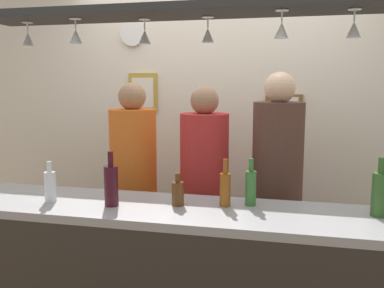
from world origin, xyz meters
The scene contains 21 objects.
back_wall centered at (0.00, 1.10, 1.30)m, with size 4.40×0.06×2.60m, color silver.
bar_counter centered at (0.00, -0.51, 0.69)m, with size 2.70×0.55×1.02m.
overhead_glass_rack centered at (0.00, -0.30, 2.05)m, with size 2.20×0.36×0.04m, color black.
hanging_wineglass_far_left centered at (-0.88, -0.27, 1.94)m, with size 0.07×0.07×0.13m.
hanging_wineglass_left centered at (-0.54, -0.34, 1.94)m, with size 0.07×0.07×0.13m.
hanging_wineglass_center_left centered at (-0.19, -0.23, 1.94)m, with size 0.07×0.07×0.13m.
hanging_wineglass_center centered at (0.16, -0.23, 1.94)m, with size 0.07×0.07×0.13m.
hanging_wineglass_center_right centered at (0.55, -0.36, 1.94)m, with size 0.07×0.07×0.13m.
hanging_wineglass_right centered at (0.88, -0.31, 1.94)m, with size 0.07×0.07×0.13m.
person_left_orange_shirt centered at (-0.50, 0.37, 1.02)m, with size 0.34×0.34×1.69m.
person_middle_red_shirt centered at (0.02, 0.37, 1.00)m, with size 0.34×0.34×1.66m.
person_right_brown_shirt centered at (0.53, 0.37, 1.06)m, with size 0.34×0.34×1.76m.
bottle_soda_clear centered at (-0.70, -0.41, 1.12)m, with size 0.06×0.06×0.23m.
bottle_champagne_green centered at (1.05, -0.26, 1.14)m, with size 0.08×0.08×0.30m.
bottle_beer_green_import centered at (0.40, -0.22, 1.13)m, with size 0.06×0.06×0.26m.
bottle_wine_dark_red centered at (-0.33, -0.40, 1.14)m, with size 0.08×0.08×0.30m.
bottle_beer_brown_stubby centered at (0.02, -0.31, 1.09)m, with size 0.07×0.07×0.18m.
bottle_beer_amber_tall centered at (0.27, -0.27, 1.12)m, with size 0.06×0.06×0.26m.
picture_frame_lower_pair centered at (0.55, 1.06, 1.51)m, with size 0.30×0.02×0.18m.
picture_frame_caricature centered at (-0.67, 1.06, 1.60)m, with size 0.26×0.02×0.34m.
wall_clock centered at (-0.75, 1.05, 2.11)m, with size 0.22×0.22×0.03m, color white.
Camera 1 is at (0.60, -2.48, 1.69)m, focal length 39.48 mm.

